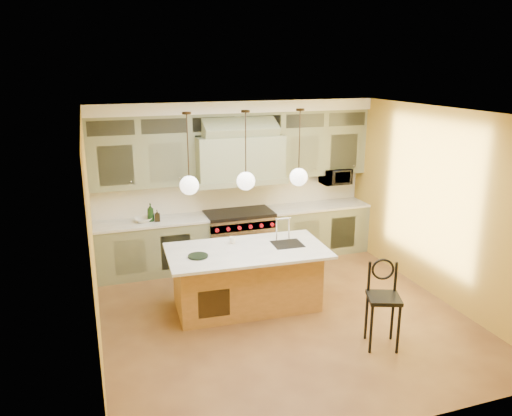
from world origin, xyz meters
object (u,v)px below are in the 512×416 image
object	(u,v)px
counter_stool	(383,299)
microwave	(335,176)
kitchen_island	(247,277)
range	(239,237)

from	to	relation	value
counter_stool	microwave	size ratio (longest dim) A/B	2.09
kitchen_island	microwave	world-z (taller)	microwave
kitchen_island	counter_stool	xyz separation A→B (m)	(1.31, -1.57, 0.17)
range	kitchen_island	xyz separation A→B (m)	(-0.39, -1.70, -0.01)
range	microwave	bearing A→B (deg)	3.12
range	counter_stool	world-z (taller)	counter_stool
range	microwave	world-z (taller)	microwave
range	counter_stool	distance (m)	3.40
kitchen_island	counter_stool	bearing A→B (deg)	-47.50
counter_stool	kitchen_island	bearing A→B (deg)	150.51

